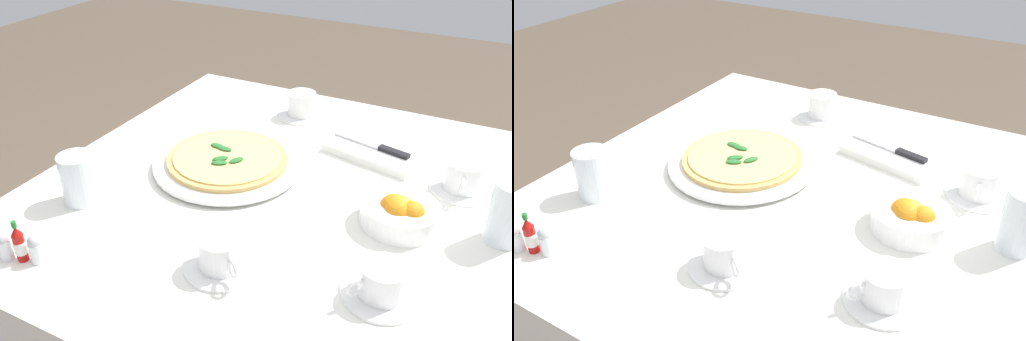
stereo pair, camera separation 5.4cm
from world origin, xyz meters
TOP-DOWN VIEW (x-y plane):
  - dining_table at (0.00, 0.00)m, footprint 1.04×1.04m
  - pizza_plate at (0.16, -0.02)m, footprint 0.34×0.34m
  - pizza at (0.16, -0.02)m, footprint 0.27×0.27m
  - coffee_cup_far_left at (-0.26, 0.22)m, footprint 0.13×0.13m
  - coffee_cup_near_right at (-0.01, 0.28)m, footprint 0.13×0.13m
  - coffee_cup_back_corner at (0.12, -0.36)m, footprint 0.13×0.13m
  - coffee_cup_far_right at (-0.33, -0.17)m, footprint 0.13×0.13m
  - water_glass_center_back at (0.36, 0.23)m, footprint 0.07×0.07m
  - water_glass_left_edge at (-0.42, -0.03)m, footprint 0.07×0.07m
  - napkin_folded at (-0.13, -0.24)m, footprint 0.24×0.17m
  - dinner_knife at (-0.12, -0.24)m, footprint 0.19×0.06m
  - citrus_bowl at (-0.24, 0.01)m, footprint 0.15×0.15m
  - hot_sauce_bottle at (0.32, 0.42)m, footprint 0.02×0.02m
  - salt_shaker at (0.35, 0.43)m, footprint 0.03×0.03m
  - pepper_shaker at (0.29, 0.41)m, footprint 0.03×0.03m

SIDE VIEW (x-z plane):
  - dining_table at x=0.00m, z-range 0.23..0.98m
  - napkin_folded at x=-0.13m, z-range 0.74..0.76m
  - pizza_plate at x=0.16m, z-range 0.75..0.76m
  - dinner_knife at x=-0.12m, z-range 0.76..0.77m
  - pizza at x=0.16m, z-range 0.76..0.78m
  - salt_shaker at x=0.35m, z-range 0.74..0.80m
  - pepper_shaker at x=0.29m, z-range 0.74..0.80m
  - citrus_bowl at x=-0.24m, z-range 0.74..0.80m
  - coffee_cup_far_left at x=-0.26m, z-range 0.74..0.80m
  - coffee_cup_near_right at x=-0.01m, z-range 0.74..0.81m
  - coffee_cup_far_right at x=-0.33m, z-range 0.74..0.81m
  - coffee_cup_back_corner at x=0.12m, z-range 0.74..0.81m
  - hot_sauce_bottle at x=0.32m, z-range 0.74..0.82m
  - water_glass_center_back at x=0.36m, z-range 0.74..0.84m
  - water_glass_left_edge at x=-0.42m, z-range 0.74..0.86m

